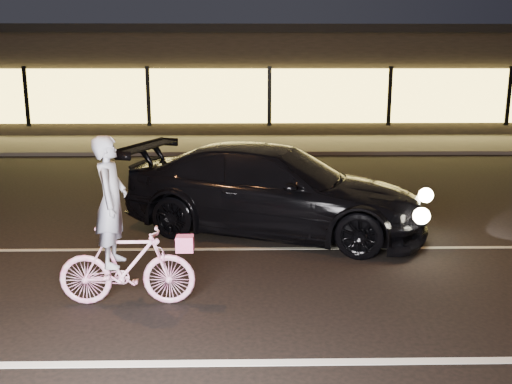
{
  "coord_description": "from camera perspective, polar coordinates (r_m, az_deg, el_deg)",
  "views": [
    {
      "loc": [
        -0.89,
        -6.64,
        2.96
      ],
      "look_at": [
        -0.76,
        0.6,
        1.26
      ],
      "focal_mm": 40.0,
      "sensor_mm": 36.0,
      "label": 1
    }
  ],
  "objects": [
    {
      "name": "storefront",
      "position": [
        25.63,
        0.96,
        11.36
      ],
      "size": [
        25.4,
        8.42,
        4.2
      ],
      "color": "black",
      "rests_on": "ground"
    },
    {
      "name": "lane_stripe_near",
      "position": [
        6.0,
        7.97,
        -16.49
      ],
      "size": [
        60.0,
        0.12,
        0.01
      ],
      "primitive_type": "cube",
      "color": "silver",
      "rests_on": "ground"
    },
    {
      "name": "cyclist",
      "position": [
        7.09,
        -13.21,
        -5.36
      ],
      "size": [
        1.67,
        0.57,
        2.1
      ],
      "rotation": [
        0.0,
        0.0,
        1.57
      ],
      "color": "#D9328D",
      "rests_on": "ground"
    },
    {
      "name": "lane_stripe_far",
      "position": [
        9.17,
        4.61,
        -5.65
      ],
      "size": [
        60.0,
        0.1,
        0.01
      ],
      "primitive_type": "cube",
      "color": "gray",
      "rests_on": "ground"
    },
    {
      "name": "sedan",
      "position": [
        9.84,
        1.81,
        0.23
      ],
      "size": [
        5.61,
        3.75,
        1.51
      ],
      "rotation": [
        0.0,
        0.0,
        1.23
      ],
      "color": "black",
      "rests_on": "ground"
    },
    {
      "name": "ground",
      "position": [
        7.32,
        6.14,
        -10.73
      ],
      "size": [
        90.0,
        90.0,
        0.0
      ],
      "primitive_type": "plane",
      "color": "black",
      "rests_on": "ground"
    },
    {
      "name": "sidewalk",
      "position": [
        19.87,
        1.54,
        4.79
      ],
      "size": [
        30.0,
        4.0,
        0.12
      ],
      "primitive_type": "cube",
      "color": "#383533",
      "rests_on": "ground"
    }
  ]
}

